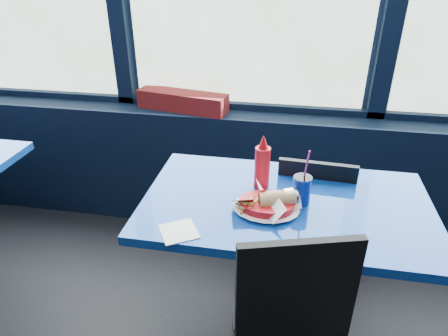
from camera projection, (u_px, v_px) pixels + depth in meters
window_sill at (242, 170)px, 2.64m from camera, size 5.00×0.26×0.80m
near_table at (283, 236)px, 1.76m from camera, size 1.20×0.70×0.75m
chair_near_back at (309, 213)px, 2.07m from camera, size 0.40×0.40×0.83m
planter_box at (183, 101)px, 2.47m from camera, size 0.58×0.25×0.11m
food_basket at (268, 204)px, 1.60m from camera, size 0.25×0.24×0.09m
ketchup_bottle at (262, 164)px, 1.73m from camera, size 0.07×0.07×0.25m
soda_cup at (302, 189)px, 1.64m from camera, size 0.08×0.08×0.26m
napkin at (179, 231)px, 1.49m from camera, size 0.18×0.18×0.00m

